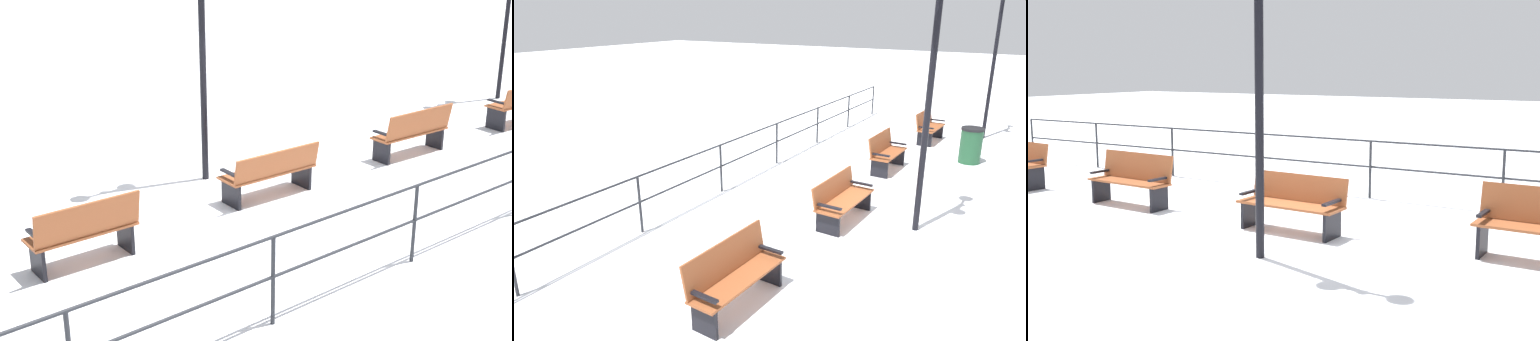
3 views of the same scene
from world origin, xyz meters
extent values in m
plane|color=white|center=(0.00, 0.00, 0.00)|extent=(80.00, 80.00, 0.00)
cube|color=black|center=(-0.04, -6.02, 0.24)|extent=(0.46, 0.09, 0.47)
cube|color=black|center=(-0.03, -6.02, 0.59)|extent=(0.46, 0.11, 0.04)
cube|color=brown|center=(0.04, -3.36, 0.43)|extent=(0.51, 1.67, 0.04)
cube|color=brown|center=(-0.18, -3.35, 0.69)|extent=(0.19, 1.65, 0.48)
cube|color=black|center=(0.01, -4.08, 0.22)|extent=(0.40, 0.07, 0.43)
cube|color=black|center=(0.07, -2.63, 0.22)|extent=(0.40, 0.07, 0.43)
cube|color=black|center=(0.03, -4.08, 0.55)|extent=(0.40, 0.09, 0.04)
cube|color=black|center=(0.09, -2.63, 0.55)|extent=(0.40, 0.09, 0.04)
cube|color=brown|center=(0.15, 0.00, 0.42)|extent=(0.57, 1.64, 0.04)
cube|color=brown|center=(-0.11, 0.01, 0.64)|extent=(0.16, 1.63, 0.41)
cube|color=black|center=(0.12, -0.71, 0.21)|extent=(0.46, 0.07, 0.42)
cube|color=black|center=(0.17, 0.71, 0.21)|extent=(0.46, 0.07, 0.42)
cube|color=black|center=(0.14, -0.71, 0.54)|extent=(0.46, 0.09, 0.04)
cube|color=black|center=(0.19, 0.71, 0.54)|extent=(0.46, 0.09, 0.04)
cube|color=brown|center=(-0.11, 3.36, 0.45)|extent=(0.50, 1.44, 0.04)
cube|color=brown|center=(-0.35, 3.36, 0.70)|extent=(0.15, 1.44, 0.47)
cube|color=black|center=(-0.12, 2.74, 0.22)|extent=(0.42, 0.06, 0.45)
cube|color=black|center=(-0.10, 2.74, 0.57)|extent=(0.42, 0.08, 0.04)
cylinder|color=black|center=(1.43, 0.31, 2.21)|extent=(0.11, 0.11, 4.42)
cylinder|color=#26282D|center=(-2.80, -9.61, 0.54)|extent=(0.05, 0.05, 1.07)
cylinder|color=#26282D|center=(-2.80, -7.21, 0.54)|extent=(0.05, 0.05, 1.07)
cylinder|color=#26282D|center=(-2.80, -4.81, 0.54)|extent=(0.05, 0.05, 1.07)
cylinder|color=#26282D|center=(-2.80, -2.40, 0.54)|extent=(0.05, 0.05, 1.07)
cylinder|color=#26282D|center=(-2.80, 0.00, 0.54)|extent=(0.05, 0.05, 1.07)
cylinder|color=#26282D|center=(-2.80, 2.40, 0.54)|extent=(0.05, 0.05, 1.07)
cylinder|color=#26282D|center=(-2.80, 0.00, 1.07)|extent=(0.04, 19.23, 0.04)
cylinder|color=#26282D|center=(-2.80, 0.00, 0.59)|extent=(0.04, 19.23, 0.04)
camera|label=1|loc=(-8.19, 7.04, 4.44)|focal=51.31mm
camera|label=2|loc=(3.32, -7.93, 3.88)|focal=33.51mm
camera|label=3|loc=(8.07, 4.67, 2.43)|focal=44.76mm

